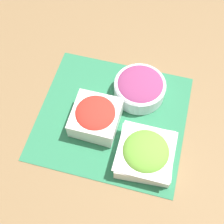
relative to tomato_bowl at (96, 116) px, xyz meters
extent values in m
plane|color=olive|center=(-0.04, -0.03, -0.05)|extent=(3.00, 3.00, 0.00)
cube|color=#2D7A51|center=(-0.04, -0.03, -0.04)|extent=(0.47, 0.43, 0.00)
cube|color=white|center=(0.00, 0.00, -0.01)|extent=(0.14, 0.14, 0.06)
cube|color=white|center=(0.00, 0.00, 0.02)|extent=(0.14, 0.14, 0.00)
ellipsoid|color=red|center=(0.00, 0.00, 0.02)|extent=(0.12, 0.12, 0.04)
cube|color=white|center=(-0.17, 0.08, -0.02)|extent=(0.17, 0.17, 0.05)
cube|color=white|center=(-0.17, 0.08, 0.01)|extent=(0.16, 0.16, 0.00)
ellipsoid|color=#6BAD38|center=(-0.17, 0.08, 0.01)|extent=(0.14, 0.14, 0.05)
cylinder|color=silver|center=(-0.11, -0.14, -0.01)|extent=(0.17, 0.17, 0.06)
torus|color=silver|center=(-0.11, -0.14, 0.01)|extent=(0.16, 0.16, 0.01)
ellipsoid|color=#93386B|center=(-0.11, -0.14, 0.01)|extent=(0.15, 0.15, 0.03)
camera|label=1|loc=(-0.16, 0.43, 0.84)|focal=50.00mm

